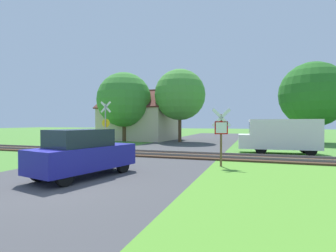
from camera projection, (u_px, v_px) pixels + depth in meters
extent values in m
plane|color=#4C8433|center=(63.00, 185.00, 8.54)|extent=(160.00, 160.00, 0.00)
cube|color=#424244|center=(98.00, 173.00, 10.43)|extent=(7.90, 80.00, 0.01)
cube|color=#54912D|center=(317.00, 243.00, 4.42)|extent=(6.00, 20.00, 0.01)
cube|color=#422D1E|center=(155.00, 154.00, 16.34)|extent=(60.00, 2.60, 0.10)
cube|color=slate|center=(159.00, 151.00, 17.02)|extent=(60.00, 0.08, 0.12)
cube|color=slate|center=(151.00, 154.00, 15.66)|extent=(60.00, 0.08, 0.12)
cylinder|color=brown|center=(221.00, 140.00, 12.06)|extent=(0.10, 0.10, 2.41)
cube|color=red|center=(221.00, 128.00, 11.99)|extent=(0.59, 0.17, 0.60)
cube|color=white|center=(221.00, 128.00, 11.97)|extent=(0.48, 0.13, 0.49)
cube|color=white|center=(221.00, 118.00, 11.98)|extent=(0.86, 0.23, 0.88)
cube|color=white|center=(221.00, 118.00, 11.98)|extent=(0.86, 0.23, 0.88)
cylinder|color=#9E9EA5|center=(105.00, 127.00, 19.73)|extent=(0.09, 0.09, 3.45)
cube|color=white|center=(106.00, 107.00, 19.76)|extent=(0.88, 0.07, 0.88)
cube|color=white|center=(106.00, 107.00, 19.76)|extent=(0.88, 0.07, 0.88)
cylinder|color=yellow|center=(106.00, 123.00, 19.79)|extent=(0.64, 0.06, 0.64)
cube|color=#C6B293|center=(139.00, 124.00, 30.89)|extent=(8.43, 6.83, 3.73)
cube|color=#562823|center=(132.00, 99.00, 29.43)|extent=(8.60, 4.19, 2.27)
cube|color=#562823|center=(146.00, 101.00, 32.26)|extent=(8.60, 4.19, 2.27)
cube|color=brown|center=(156.00, 98.00, 29.97)|extent=(0.54, 0.54, 1.10)
cylinder|color=#513823|center=(180.00, 128.00, 27.08)|extent=(0.34, 0.34, 2.92)
sphere|color=#478E38|center=(180.00, 95.00, 27.03)|extent=(5.26, 5.26, 5.26)
cylinder|color=#513823|center=(313.00, 131.00, 25.67)|extent=(0.30, 0.30, 2.38)
sphere|color=#286B23|center=(313.00, 95.00, 25.62)|extent=(6.36, 6.36, 6.36)
cylinder|color=#513823|center=(124.00, 131.00, 28.12)|extent=(0.44, 0.44, 2.28)
sphere|color=#3D8433|center=(124.00, 100.00, 28.07)|extent=(5.83, 5.83, 5.83)
cube|color=white|center=(283.00, 134.00, 16.91)|extent=(4.32, 2.18, 1.90)
cube|color=white|center=(244.00, 141.00, 17.54)|extent=(0.82, 1.85, 0.90)
cube|color=#19232D|center=(250.00, 129.00, 17.43)|extent=(0.15, 1.61, 0.85)
cube|color=navy|center=(281.00, 138.00, 17.84)|extent=(3.77, 0.27, 0.16)
cylinder|color=black|center=(259.00, 147.00, 18.04)|extent=(0.69, 0.23, 0.68)
cylinder|color=black|center=(261.00, 149.00, 16.53)|extent=(0.69, 0.23, 0.68)
cylinder|color=black|center=(304.00, 148.00, 17.31)|extent=(0.69, 0.23, 0.68)
cylinder|color=black|center=(311.00, 150.00, 15.80)|extent=(0.69, 0.23, 0.68)
cube|color=navy|center=(84.00, 158.00, 9.78)|extent=(2.52, 4.27, 0.84)
cube|color=#19232D|center=(80.00, 138.00, 9.60)|extent=(1.86, 2.46, 0.64)
cylinder|color=black|center=(123.00, 165.00, 10.57)|extent=(0.31, 0.63, 0.60)
cylinder|color=black|center=(98.00, 163.00, 11.31)|extent=(0.31, 0.63, 0.60)
cylinder|color=black|center=(65.00, 177.00, 8.27)|extent=(0.31, 0.63, 0.60)
cylinder|color=black|center=(39.00, 173.00, 9.01)|extent=(0.31, 0.63, 0.60)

